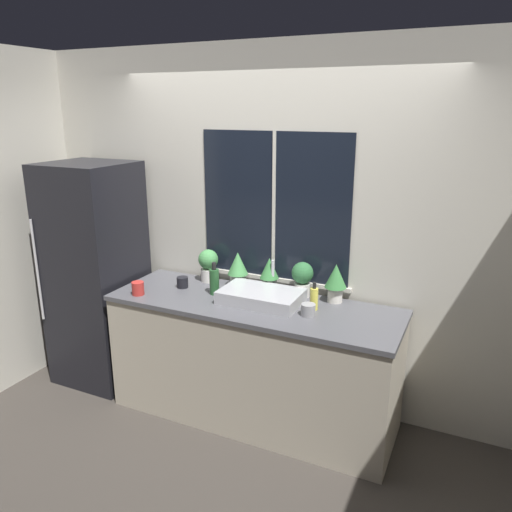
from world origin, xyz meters
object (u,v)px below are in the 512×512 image
at_px(mug_grey, 308,310).
at_px(potted_plant_far_right, 336,280).
at_px(refrigerator, 96,275).
at_px(potted_plant_center, 269,273).
at_px(potted_plant_right, 302,277).
at_px(mug_red, 138,288).
at_px(sink, 261,296).
at_px(soap_bottle, 314,298).
at_px(potted_plant_far_left, 208,264).
at_px(bottle_tall, 214,281).
at_px(potted_plant_left, 238,268).
at_px(mug_black, 182,282).

bearing_deg(mug_grey, potted_plant_far_right, 73.85).
relative_size(refrigerator, potted_plant_center, 7.05).
distance_m(refrigerator, potted_plant_far_right, 1.98).
bearing_deg(potted_plant_right, mug_red, -156.53).
bearing_deg(potted_plant_center, mug_red, -150.39).
height_order(sink, soap_bottle, sink).
height_order(potted_plant_far_left, potted_plant_right, same).
xyz_separation_m(refrigerator, sink, (1.48, 0.04, 0.04)).
xyz_separation_m(soap_bottle, bottle_tall, (-0.76, -0.03, 0.02)).
relative_size(potted_plant_far_right, mug_grey, 2.93).
distance_m(bottle_tall, mug_red, 0.57).
distance_m(refrigerator, potted_plant_far_left, 0.96).
bearing_deg(potted_plant_far_right, refrigerator, -172.02).
distance_m(potted_plant_left, mug_grey, 0.76).
bearing_deg(potted_plant_left, mug_red, -140.44).
relative_size(potted_plant_far_left, potted_plant_left, 0.96).
relative_size(potted_plant_far_left, potted_plant_right, 1.00).
xyz_separation_m(potted_plant_center, potted_plant_far_right, (0.51, 0.00, 0.02)).
relative_size(potted_plant_left, mug_grey, 2.83).
height_order(mug_grey, mug_black, mug_black).
relative_size(refrigerator, mug_red, 18.63).
relative_size(refrigerator, sink, 3.22).
bearing_deg(soap_bottle, refrigerator, -177.69).
relative_size(potted_plant_left, mug_red, 2.75).
bearing_deg(potted_plant_center, potted_plant_left, -180.00).
relative_size(potted_plant_far_left, mug_red, 2.64).
relative_size(sink, mug_black, 6.57).
distance_m(refrigerator, sink, 1.48).
bearing_deg(potted_plant_center, mug_black, -161.52).
bearing_deg(potted_plant_right, potted_plant_center, 180.00).
xyz_separation_m(potted_plant_right, mug_grey, (0.16, -0.31, -0.11)).
bearing_deg(potted_plant_center, bottle_tall, -146.16).
height_order(potted_plant_far_left, mug_grey, potted_plant_far_left).
relative_size(potted_plant_far_right, bottle_tall, 1.14).
xyz_separation_m(potted_plant_right, potted_plant_far_right, (0.25, 0.00, 0.01)).
bearing_deg(soap_bottle, potted_plant_left, 163.82).
bearing_deg(mug_red, potted_plant_center, 29.61).
bearing_deg(sink, mug_black, 178.41).
distance_m(potted_plant_center, mug_black, 0.68).
height_order(potted_plant_center, soap_bottle, potted_plant_center).
bearing_deg(mug_grey, mug_red, -172.46).
distance_m(potted_plant_center, mug_red, 0.98).
xyz_separation_m(sink, potted_plant_center, (-0.04, 0.23, 0.10)).
xyz_separation_m(refrigerator, mug_black, (0.81, 0.06, 0.04)).
bearing_deg(potted_plant_far_left, potted_plant_left, -0.00).
relative_size(potted_plant_center, mug_black, 3.00).
bearing_deg(sink, mug_red, -164.21).
height_order(refrigerator, sink, refrigerator).
height_order(potted_plant_right, mug_black, potted_plant_right).
bearing_deg(potted_plant_right, refrigerator, -170.87).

